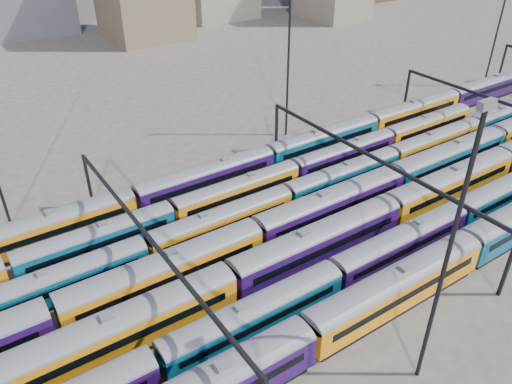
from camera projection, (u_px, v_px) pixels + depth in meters
ground at (305, 232)px, 61.90m from camera, size 500.00×500.00×0.00m
rake_0 at (468, 246)px, 54.87m from camera, size 135.81×3.31×5.59m
rake_1 at (401, 241)px, 56.18m from camera, size 98.92×2.90×4.87m
rake_2 at (390, 208)px, 61.17m from camera, size 137.30×3.35×5.65m
rake_3 at (332, 202)px, 62.30m from camera, size 158.81×3.32×5.60m
rake_4 at (287, 195)px, 64.50m from camera, size 116.50×2.84×4.78m
rake_5 at (172, 212)px, 61.46m from camera, size 113.26×2.76×4.64m
rake_6 at (324, 138)px, 78.46m from camera, size 104.74×3.07×5.17m
gantry_1 at (149, 244)px, 48.83m from camera, size 0.35×40.35×8.03m
gantry_2 at (370, 163)px, 63.06m from camera, size 0.35×40.35×8.03m
gantry_3 at (509, 111)px, 77.29m from camera, size 0.35×40.35×8.03m
mast_2 at (449, 250)px, 36.65m from camera, size 1.40×0.50×25.60m
mast_3 at (289, 54)px, 78.57m from camera, size 1.40×0.50×25.60m
mast_5 at (501, 18)px, 99.47m from camera, size 1.40×0.50×25.60m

